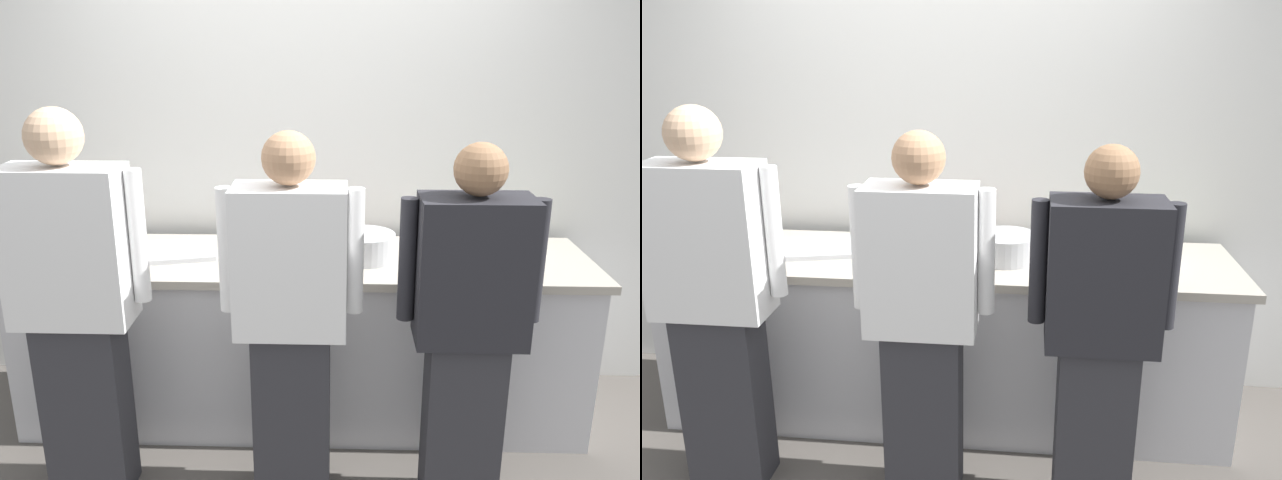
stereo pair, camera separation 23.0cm
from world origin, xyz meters
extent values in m
plane|color=#514C47|center=(0.00, 0.00, 0.00)|extent=(9.00, 9.00, 0.00)
cube|color=white|center=(0.00, 0.87, 1.35)|extent=(4.52, 0.10, 2.71)
cube|color=silver|center=(0.00, 0.38, 0.42)|extent=(2.82, 0.66, 0.85)
cube|color=#A8A093|center=(0.00, 0.38, 0.87)|extent=(2.88, 0.72, 0.04)
cube|color=#2D2D33|center=(-0.90, -0.26, 0.41)|extent=(0.34, 0.20, 0.82)
cube|color=white|center=(-0.90, -0.26, 1.14)|extent=(0.48, 0.24, 0.65)
cylinder|color=white|center=(-1.17, -0.22, 1.18)|extent=(0.07, 0.07, 0.55)
cylinder|color=white|center=(-0.62, -0.22, 1.18)|extent=(0.07, 0.07, 0.55)
sphere|color=tan|center=(-0.90, -0.26, 1.58)|extent=(0.22, 0.22, 0.22)
cube|color=#2D2D33|center=(-0.01, -0.24, 0.39)|extent=(0.32, 0.20, 0.78)
cube|color=white|center=(-0.01, -0.24, 1.08)|extent=(0.45, 0.24, 0.62)
cylinder|color=white|center=(-0.27, -0.20, 1.12)|extent=(0.07, 0.07, 0.52)
cylinder|color=white|center=(0.25, -0.20, 1.12)|extent=(0.07, 0.07, 0.52)
sphere|color=tan|center=(-0.01, -0.24, 1.50)|extent=(0.21, 0.21, 0.21)
cube|color=#2D2D33|center=(0.72, -0.26, 0.38)|extent=(0.32, 0.20, 0.76)
cube|color=#232328|center=(0.72, -0.26, 1.06)|extent=(0.44, 0.24, 0.60)
cylinder|color=#232328|center=(0.46, -0.22, 1.09)|extent=(0.07, 0.07, 0.51)
cylinder|color=#232328|center=(0.97, -0.22, 1.09)|extent=(0.07, 0.07, 0.51)
sphere|color=#8C6647|center=(0.72, -0.26, 1.47)|extent=(0.21, 0.21, 0.21)
cylinder|color=white|center=(1.04, 0.41, 0.89)|extent=(0.20, 0.20, 0.01)
cylinder|color=white|center=(1.04, 0.41, 0.91)|extent=(0.20, 0.20, 0.01)
cylinder|color=white|center=(1.04, 0.41, 0.92)|extent=(0.20, 0.20, 0.01)
cylinder|color=white|center=(1.04, 0.41, 0.93)|extent=(0.20, 0.20, 0.01)
cylinder|color=#B7BABF|center=(0.31, 0.36, 0.95)|extent=(0.31, 0.31, 0.13)
cube|color=#B7BABF|center=(-0.69, 0.40, 0.90)|extent=(0.56, 0.44, 0.02)
cylinder|color=#56A333|center=(1.02, 0.56, 0.97)|extent=(0.06, 0.06, 0.16)
cone|color=#56A333|center=(1.02, 0.56, 1.06)|extent=(0.05, 0.05, 0.04)
cylinder|color=red|center=(0.07, 0.45, 0.96)|extent=(0.06, 0.06, 0.15)
cone|color=red|center=(0.07, 0.45, 1.05)|extent=(0.05, 0.05, 0.04)
cylinder|color=orange|center=(-1.22, 0.15, 0.96)|extent=(0.06, 0.06, 0.15)
cone|color=orange|center=(-1.22, 0.15, 1.05)|extent=(0.05, 0.05, 0.04)
cylinder|color=white|center=(-0.08, 0.27, 0.91)|extent=(0.08, 0.08, 0.05)
cylinder|color=orange|center=(-0.08, 0.27, 0.93)|extent=(0.07, 0.07, 0.01)
cylinder|color=white|center=(-1.05, 0.40, 0.91)|extent=(0.09, 0.09, 0.04)
cylinder|color=#5B932D|center=(-1.05, 0.40, 0.93)|extent=(0.08, 0.08, 0.01)
cylinder|color=white|center=(0.62, 0.36, 0.91)|extent=(0.09, 0.09, 0.04)
cylinder|color=orange|center=(0.62, 0.36, 0.92)|extent=(0.07, 0.07, 0.01)
cylinder|color=white|center=(-0.30, 0.51, 0.94)|extent=(0.09, 0.09, 0.09)
cube|color=#B7BABF|center=(-0.05, 0.53, 0.89)|extent=(0.19, 0.03, 0.01)
cube|color=black|center=(-0.18, 0.53, 0.90)|extent=(0.09, 0.03, 0.02)
camera|label=1|loc=(0.19, -2.64, 1.95)|focal=35.87mm
camera|label=2|loc=(0.42, -2.62, 1.95)|focal=35.87mm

